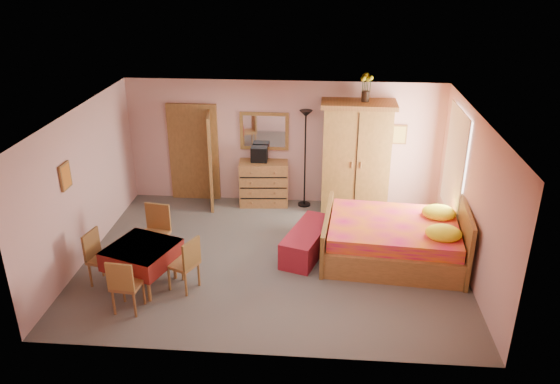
# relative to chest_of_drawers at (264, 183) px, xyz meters

# --- Properties ---
(floor) EXTENTS (6.50, 6.50, 0.00)m
(floor) POSITION_rel_chest_of_drawers_xyz_m (0.40, -2.27, -0.48)
(floor) COLOR slate
(floor) RESTS_ON ground
(ceiling) EXTENTS (6.50, 6.50, 0.00)m
(ceiling) POSITION_rel_chest_of_drawers_xyz_m (0.40, -2.27, 2.12)
(ceiling) COLOR brown
(ceiling) RESTS_ON wall_back
(wall_back) EXTENTS (6.50, 0.10, 2.60)m
(wall_back) POSITION_rel_chest_of_drawers_xyz_m (0.40, 0.23, 0.82)
(wall_back) COLOR #DAA49E
(wall_back) RESTS_ON floor
(wall_front) EXTENTS (6.50, 0.10, 2.60)m
(wall_front) POSITION_rel_chest_of_drawers_xyz_m (0.40, -4.77, 0.82)
(wall_front) COLOR #DAA49E
(wall_front) RESTS_ON floor
(wall_left) EXTENTS (0.10, 5.00, 2.60)m
(wall_left) POSITION_rel_chest_of_drawers_xyz_m (-2.85, -2.27, 0.82)
(wall_left) COLOR #DAA49E
(wall_left) RESTS_ON floor
(wall_right) EXTENTS (0.10, 5.00, 2.60)m
(wall_right) POSITION_rel_chest_of_drawers_xyz_m (3.65, -2.27, 0.82)
(wall_right) COLOR #DAA49E
(wall_right) RESTS_ON floor
(doorway) EXTENTS (1.06, 0.12, 2.15)m
(doorway) POSITION_rel_chest_of_drawers_xyz_m (-1.50, 0.20, 0.55)
(doorway) COLOR #9E6B35
(doorway) RESTS_ON floor
(window) EXTENTS (0.08, 1.40, 1.95)m
(window) POSITION_rel_chest_of_drawers_xyz_m (3.61, -1.07, 0.97)
(window) COLOR white
(window) RESTS_ON wall_right
(picture_left) EXTENTS (0.04, 0.32, 0.42)m
(picture_left) POSITION_rel_chest_of_drawers_xyz_m (-2.82, -2.87, 1.22)
(picture_left) COLOR orange
(picture_left) RESTS_ON wall_left
(picture_back) EXTENTS (0.30, 0.04, 0.40)m
(picture_back) POSITION_rel_chest_of_drawers_xyz_m (2.75, 0.20, 1.07)
(picture_back) COLOR #D8BF59
(picture_back) RESTS_ON wall_back
(chest_of_drawers) EXTENTS (1.04, 0.58, 0.95)m
(chest_of_drawers) POSITION_rel_chest_of_drawers_xyz_m (0.00, 0.00, 0.00)
(chest_of_drawers) COLOR #9C6535
(chest_of_drawers) RESTS_ON floor
(wall_mirror) EXTENTS (1.01, 0.07, 0.80)m
(wall_mirror) POSITION_rel_chest_of_drawers_xyz_m (0.00, 0.21, 1.07)
(wall_mirror) COLOR white
(wall_mirror) RESTS_ON wall_back
(stereo) EXTENTS (0.34, 0.25, 0.31)m
(stereo) POSITION_rel_chest_of_drawers_xyz_m (-0.09, 0.03, 0.63)
(stereo) COLOR black
(stereo) RESTS_ON chest_of_drawers
(floor_lamp) EXTENTS (0.29, 0.29, 2.06)m
(floor_lamp) POSITION_rel_chest_of_drawers_xyz_m (0.86, -0.00, 0.56)
(floor_lamp) COLOR black
(floor_lamp) RESTS_ON floor
(wardrobe) EXTENTS (1.47, 0.78, 2.29)m
(wardrobe) POSITION_rel_chest_of_drawers_xyz_m (1.88, -0.10, 0.67)
(wardrobe) COLOR #AA7C39
(wardrobe) RESTS_ON floor
(sunflower_vase) EXTENTS (0.23, 0.23, 0.55)m
(sunflower_vase) POSITION_rel_chest_of_drawers_xyz_m (2.00, -0.07, 2.09)
(sunflower_vase) COLOR yellow
(sunflower_vase) RESTS_ON wardrobe
(bed) EXTENTS (2.55, 2.09, 1.11)m
(bed) POSITION_rel_chest_of_drawers_xyz_m (2.47, -2.04, 0.08)
(bed) COLOR #DF1562
(bed) RESTS_ON floor
(bench) EXTENTS (0.96, 1.54, 0.48)m
(bench) POSITION_rel_chest_of_drawers_xyz_m (0.99, -2.03, -0.23)
(bench) COLOR maroon
(bench) RESTS_ON floor
(dining_table) EXTENTS (1.22, 1.22, 0.70)m
(dining_table) POSITION_rel_chest_of_drawers_xyz_m (-1.59, -3.23, -0.12)
(dining_table) COLOR maroon
(dining_table) RESTS_ON floor
(chair_south) EXTENTS (0.45, 0.45, 0.90)m
(chair_south) POSITION_rel_chest_of_drawers_xyz_m (-1.61, -3.91, -0.03)
(chair_south) COLOR brown
(chair_south) RESTS_ON floor
(chair_north) EXTENTS (0.51, 0.51, 0.99)m
(chair_north) POSITION_rel_chest_of_drawers_xyz_m (-1.62, -2.46, 0.02)
(chair_north) COLOR #9F6936
(chair_north) RESTS_ON floor
(chair_west) EXTENTS (0.49, 0.49, 0.91)m
(chair_west) POSITION_rel_chest_of_drawers_xyz_m (-2.22, -3.24, -0.02)
(chair_west) COLOR #9D6335
(chair_west) RESTS_ON floor
(chair_east) EXTENTS (0.54, 0.54, 0.90)m
(chair_east) POSITION_rel_chest_of_drawers_xyz_m (-0.92, -3.28, -0.02)
(chair_east) COLOR #9E6A35
(chair_east) RESTS_ON floor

